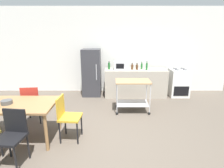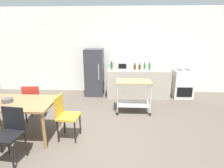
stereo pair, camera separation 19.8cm
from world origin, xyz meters
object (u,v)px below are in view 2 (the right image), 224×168
Objects in this scene: chair_mustard at (65,114)px; bottle_vinegar at (135,67)px; refrigerator at (94,72)px; bottle_wine at (140,67)px; stove_oven at (182,83)px; bottle_sparkling_water at (145,66)px; chair_black at (10,131)px; bottle_soy_sauce at (112,66)px; dining_table at (16,106)px; bottle_soda at (149,67)px; fruit_bowl at (7,100)px; kitchen_cart at (134,91)px; chair_red at (33,100)px; microwave at (124,65)px.

bottle_vinegar is at bearing -26.37° from chair_mustard.
bottle_vinegar is (1.33, -0.10, 0.21)m from refrigerator.
bottle_vinegar is 0.98× the size of bottle_wine.
bottle_sparkling_water reaches higher than stove_oven.
chair_black is at bearing -138.90° from stove_oven.
bottle_vinegar is (1.53, 2.62, 0.47)m from chair_mustard.
refrigerator is at bearing 174.20° from bottle_soy_sauce.
bottle_soda is (2.97, 2.52, 0.35)m from dining_table.
fruit_bowl is (-1.90, -2.67, -0.22)m from bottle_soy_sauce.
dining_table is 1.65× the size of kitchen_cart.
chair_red is at bearing 57.73° from chair_mustard.
refrigerator is at bearing 175.85° from bottle_vinegar.
stove_oven is (3.80, 3.32, -0.07)m from chair_black.
bottle_soy_sauce is 0.90× the size of bottle_soda.
refrigerator is (0.90, 3.40, 0.26)m from chair_black.
chair_mustard and chair_red have the same top height.
chair_mustard is 3.46× the size of bottle_soy_sauce.
microwave reaches higher than chair_mustard.
bottle_sparkling_water is at bearing 1.77° from bottle_soy_sauce.
refrigerator is at bearing 132.19° from kitchen_cart.
bottle_wine is 0.89× the size of bottle_sparkling_water.
chair_mustard is 1.00× the size of chair_black.
kitchen_cart is at bearing -170.90° from chair_red.
bottle_vinegar is at bearing 46.03° from dining_table.
kitchen_cart is (-1.68, -1.27, 0.12)m from stove_oven.
chair_mustard is at bearing 51.00° from chair_black.
bottle_vinegar is at bearing -4.15° from refrigerator.
refrigerator is 1.50m from bottle_wine.
dining_table is at bearing -113.58° from refrigerator.
bottle_wine is 0.76× the size of bottle_soda.
bottle_sparkling_water reaches higher than bottle_wine.
chair_mustard is at bearing -94.17° from refrigerator.
chair_black reaches higher than dining_table.
kitchen_cart is at bearing -79.05° from microwave.
bottle_soy_sauce is 0.91m from bottle_wine.
bottle_soda reaches higher than stove_oven.
dining_table is 3.72m from bottle_wine.
bottle_soda is at bearing -9.18° from microwave.
stove_oven reaches higher than kitchen_cart.
dining_table is at bearing -139.66° from bottle_soda.
chair_black is 4.08m from bottle_wine.
chair_red is at bearing -142.77° from bottle_vinegar.
kitchen_cart is 4.46× the size of fruit_bowl.
stove_oven is 4.51× the size of fruit_bowl.
bottle_vinegar is at bearing 169.94° from bottle_soda.
bottle_vinegar is at bearing -167.55° from bottle_sparkling_water.
bottle_soda is at bearing -175.03° from stove_oven.
chair_mustard is at bearing -139.62° from stove_oven.
bottle_sparkling_water is (0.32, 0.07, 0.01)m from bottle_vinegar.
bottle_soy_sauce is 1.20× the size of bottle_wine.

